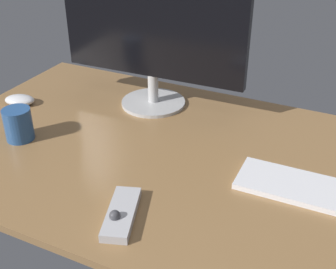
{
  "coord_description": "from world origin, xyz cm",
  "views": [
    {
      "loc": [
        41.39,
        -91.2,
        66.47
      ],
      "look_at": [
        -1.99,
        -0.86,
        8.0
      ],
      "focal_mm": 47.24,
      "sensor_mm": 36.0,
      "label": 1
    }
  ],
  "objects_px": {
    "media_remote": "(119,213)",
    "coffee_mug": "(18,124)",
    "keyboard": "(310,190)",
    "computer_mouse": "(20,100)",
    "monitor": "(152,37)"
  },
  "relations": [
    {
      "from": "media_remote",
      "to": "coffee_mug",
      "type": "xyz_separation_m",
      "value": [
        -0.43,
        0.17,
        0.04
      ]
    },
    {
      "from": "keyboard",
      "to": "computer_mouse",
      "type": "height_order",
      "value": "computer_mouse"
    },
    {
      "from": "keyboard",
      "to": "media_remote",
      "type": "distance_m",
      "value": 0.45
    },
    {
      "from": "computer_mouse",
      "to": "coffee_mug",
      "type": "relative_size",
      "value": 1.05
    },
    {
      "from": "monitor",
      "to": "coffee_mug",
      "type": "xyz_separation_m",
      "value": [
        -0.24,
        -0.36,
        -0.18
      ]
    },
    {
      "from": "monitor",
      "to": "computer_mouse",
      "type": "height_order",
      "value": "monitor"
    },
    {
      "from": "monitor",
      "to": "keyboard",
      "type": "height_order",
      "value": "monitor"
    },
    {
      "from": "monitor",
      "to": "keyboard",
      "type": "distance_m",
      "value": 0.65
    },
    {
      "from": "keyboard",
      "to": "coffee_mug",
      "type": "distance_m",
      "value": 0.8
    },
    {
      "from": "monitor",
      "to": "keyboard",
      "type": "xyz_separation_m",
      "value": [
        0.55,
        -0.26,
        -0.22
      ]
    },
    {
      "from": "keyboard",
      "to": "media_remote",
      "type": "height_order",
      "value": "media_remote"
    },
    {
      "from": "keyboard",
      "to": "media_remote",
      "type": "xyz_separation_m",
      "value": [
        -0.36,
        -0.27,
        0.0
      ]
    },
    {
      "from": "monitor",
      "to": "media_remote",
      "type": "distance_m",
      "value": 0.6
    },
    {
      "from": "computer_mouse",
      "to": "coffee_mug",
      "type": "bearing_deg",
      "value": -63.45
    },
    {
      "from": "coffee_mug",
      "to": "computer_mouse",
      "type": "bearing_deg",
      "value": 132.23
    }
  ]
}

